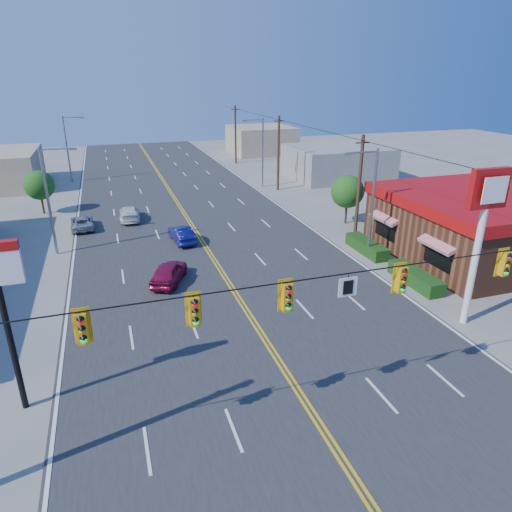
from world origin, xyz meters
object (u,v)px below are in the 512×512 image
object	(u,v)px
kfc_pylon	(483,217)
car_blue	(182,235)
car_magenta	(169,273)
signal_span	(314,306)
pizza_hut_sign	(0,294)
car_silver	(82,223)
kfc	(490,223)
car_white	(130,214)

from	to	relation	value
kfc_pylon	car_blue	bearing A→B (deg)	125.56
kfc_pylon	car_magenta	xyz separation A→B (m)	(-14.64, 10.17, -5.35)
signal_span	kfc_pylon	bearing A→B (deg)	19.78
pizza_hut_sign	car_silver	xyz separation A→B (m)	(1.72, 23.64, -4.62)
pizza_hut_sign	car_silver	bearing A→B (deg)	85.84
kfc	pizza_hut_sign	world-z (taller)	pizza_hut_sign
kfc	car_silver	world-z (taller)	kfc
kfc	car_magenta	xyz separation A→B (m)	(-23.54, 2.17, -1.69)
signal_span	car_magenta	world-z (taller)	signal_span
kfc_pylon	car_blue	xyz separation A→B (m)	(-12.55, 17.56, -5.40)
kfc	car_magenta	world-z (taller)	kfc
pizza_hut_sign	car_silver	size ratio (longest dim) A/B	1.69
kfc_pylon	car_magenta	size ratio (longest dim) A/B	2.09
car_magenta	car_white	distance (m)	14.93
car_white	kfc	bearing A→B (deg)	148.44
pizza_hut_sign	car_blue	world-z (taller)	pizza_hut_sign
kfc_pylon	kfc	bearing A→B (deg)	41.95
car_white	car_blue	bearing A→B (deg)	118.35
car_blue	car_white	xyz separation A→B (m)	(-3.59, 7.46, -0.01)
kfc_pylon	pizza_hut_sign	world-z (taller)	kfc_pylon
pizza_hut_sign	car_silver	distance (m)	24.14
signal_span	kfc_pylon	xyz separation A→B (m)	(11.12, 4.00, 1.16)
pizza_hut_sign	car_white	xyz separation A→B (m)	(5.86, 25.02, -4.54)
signal_span	car_silver	distance (m)	29.43
signal_span	pizza_hut_sign	size ratio (longest dim) A/B	3.55
car_silver	kfc	bearing A→B (deg)	148.86
pizza_hut_sign	signal_span	bearing A→B (deg)	-20.19
pizza_hut_sign	car_magenta	world-z (taller)	pizza_hut_sign
kfc_pylon	car_magenta	bearing A→B (deg)	145.22
pizza_hut_sign	car_white	size ratio (longest dim) A/B	1.55
car_blue	car_magenta	bearing A→B (deg)	68.11
kfc	pizza_hut_sign	xyz separation A→B (m)	(-30.90, -8.00, 2.80)
kfc	car_blue	size ratio (longest dim) A/B	4.16
kfc_pylon	car_white	bearing A→B (deg)	122.83
kfc_pylon	pizza_hut_sign	distance (m)	22.02
kfc	car_white	distance (m)	30.33
car_blue	car_white	bearing A→B (deg)	-70.34
car_magenta	car_silver	size ratio (longest dim) A/B	1.00
car_blue	car_white	size ratio (longest dim) A/B	0.89
signal_span	car_blue	world-z (taller)	signal_span
car_white	signal_span	bearing A→B (deg)	102.46
signal_span	car_magenta	distance (m)	15.19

